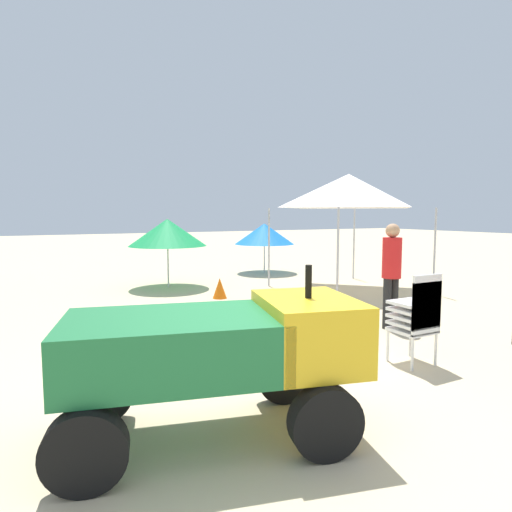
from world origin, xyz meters
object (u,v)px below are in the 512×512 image
at_px(surfboard_pile, 212,320).
at_px(utility_cart, 220,349).
at_px(popup_canopy, 348,191).
at_px(beach_umbrella_mid, 167,232).
at_px(traffic_cone_near, 220,288).
at_px(lifeguard_near_center, 392,268).
at_px(beach_umbrella_far, 264,234).
at_px(stacked_plastic_chairs, 419,312).

bearing_deg(surfboard_pile, utility_cart, -111.04).
bearing_deg(surfboard_pile, popup_canopy, 22.10).
bearing_deg(utility_cart, popup_canopy, 42.58).
distance_m(beach_umbrella_mid, traffic_cone_near, 2.46).
distance_m(utility_cart, lifeguard_near_center, 4.51).
height_order(lifeguard_near_center, beach_umbrella_far, lifeguard_near_center).
distance_m(surfboard_pile, lifeguard_near_center, 3.20).
height_order(popup_canopy, traffic_cone_near, popup_canopy).
relative_size(utility_cart, stacked_plastic_chairs, 2.30).
distance_m(beach_umbrella_mid, beach_umbrella_far, 3.90).
bearing_deg(surfboard_pile, lifeguard_near_center, -29.48).
distance_m(stacked_plastic_chairs, lifeguard_near_center, 1.90).
distance_m(stacked_plastic_chairs, popup_canopy, 5.91).
relative_size(utility_cart, popup_canopy, 0.93).
height_order(utility_cart, surfboard_pile, utility_cart).
bearing_deg(stacked_plastic_chairs, surfboard_pile, 117.71).
relative_size(popup_canopy, beach_umbrella_far, 1.52).
relative_size(lifeguard_near_center, traffic_cone_near, 3.78).
relative_size(stacked_plastic_chairs, traffic_cone_near, 2.53).
height_order(utility_cart, beach_umbrella_far, beach_umbrella_far).
distance_m(lifeguard_near_center, popup_canopy, 4.04).
xyz_separation_m(utility_cart, stacked_plastic_chairs, (2.96, 0.48, -0.09)).
relative_size(stacked_plastic_chairs, beach_umbrella_far, 0.61).
xyz_separation_m(surfboard_pile, popup_canopy, (4.44, 1.80, 2.40)).
distance_m(utility_cart, popup_canopy, 8.07).
bearing_deg(popup_canopy, beach_umbrella_mid, 147.21).
bearing_deg(popup_canopy, beach_umbrella_far, 94.05).
bearing_deg(utility_cart, surfboard_pile, 68.96).
bearing_deg(lifeguard_near_center, utility_cart, -153.30).
height_order(lifeguard_near_center, popup_canopy, popup_canopy).
height_order(utility_cart, popup_canopy, popup_canopy).
xyz_separation_m(stacked_plastic_chairs, popup_canopy, (2.84, 4.85, 1.82)).
bearing_deg(utility_cart, lifeguard_near_center, 26.70).
bearing_deg(lifeguard_near_center, popup_canopy, 61.71).
relative_size(surfboard_pile, lifeguard_near_center, 1.42).
distance_m(utility_cart, beach_umbrella_far, 10.75).
bearing_deg(popup_canopy, surfboard_pile, -157.90).
bearing_deg(lifeguard_near_center, stacked_plastic_chairs, -124.53).
distance_m(surfboard_pile, beach_umbrella_far, 7.14).
bearing_deg(traffic_cone_near, surfboard_pile, -116.04).
height_order(lifeguard_near_center, beach_umbrella_mid, beach_umbrella_mid).
bearing_deg(beach_umbrella_mid, lifeguard_near_center, -69.80).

